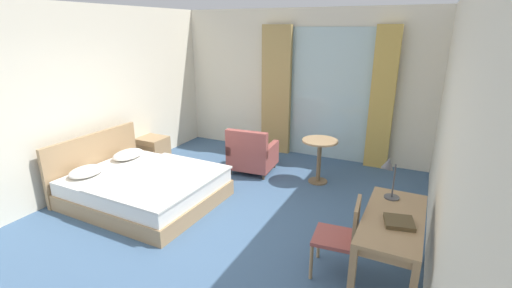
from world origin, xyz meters
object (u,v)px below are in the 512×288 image
Objects in this scene: bed at (142,186)px; writing_desk at (393,226)px; nightstand at (153,151)px; desk_chair at (343,234)px; armchair_by_window at (252,155)px; closed_book at (399,222)px; desk_lamp at (389,171)px; round_cafe_table at (319,152)px.

writing_desk is at bearing -6.00° from bed.
nightstand is at bearing 159.63° from writing_desk.
desk_chair is 2.93m from armchair_by_window.
desk_chair is 1.03× the size of armchair_by_window.
desk_lamp is at bearing 98.65° from closed_book.
round_cafe_table is at bearing 39.72° from bed.
nightstand is 4.71m from writing_desk.
desk_chair is 0.61m from closed_book.
writing_desk reaches higher than round_cafe_table.
desk_chair is at bearing -135.53° from desk_lamp.
bed is 4.12× the size of nightstand.
round_cafe_table is (-1.39, 2.28, -0.26)m from closed_book.
desk_lamp is at bearing -16.97° from nightstand.
armchair_by_window is (0.97, 1.70, 0.08)m from bed.
closed_book reaches higher than nightstand.
desk_chair reaches higher than nightstand.
closed_book is 3.41m from armchair_by_window.
desk_lamp is 0.59× the size of armchair_by_window.
bed reaches higher than nightstand.
nightstand is at bearing 146.60° from closed_book.
desk_chair is (3.04, -0.38, 0.23)m from bed.
bed is at bearing -119.83° from armchair_by_window.
closed_book is at bearing -40.22° from armchair_by_window.
desk_chair is at bearing -22.63° from nightstand.
desk_chair is (3.94, -1.64, 0.22)m from nightstand.
bed is 2.83m from round_cafe_table.
armchair_by_window is at bearing 140.72° from writing_desk.
bed is 1.96m from armchair_by_window.
desk_chair is 0.79m from desk_lamp.
armchair_by_window reaches higher than closed_book.
writing_desk is at bearing -39.28° from armchair_by_window.
desk_lamp reaches higher than armchair_by_window.
desk_chair reaches higher than armchair_by_window.
round_cafe_table is at bearing 121.65° from writing_desk.
desk_chair is at bearing 156.52° from closed_book.
desk_chair is at bearing -68.01° from round_cafe_table.
writing_desk is at bearing -70.86° from desk_lamp.
bed is 4.35× the size of desk_lamp.
closed_book is (0.17, -0.44, -0.31)m from desk_lamp.
armchair_by_window is (-2.07, 2.08, -0.15)m from desk_chair.
bed reaches higher than round_cafe_table.
desk_chair is 2.35m from round_cafe_table.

